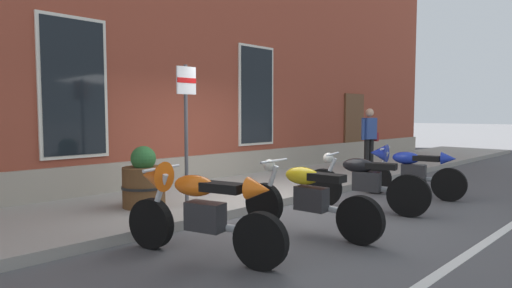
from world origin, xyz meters
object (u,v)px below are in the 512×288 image
motorcycle_orange_sport (195,207)px  motorcycle_blue_sport (407,169)px  pedestrian_blue_top (369,135)px  motorcycle_yellow_naked (307,198)px  barrel_planter (144,182)px  motorcycle_black_naked (363,183)px  parking_sign (186,115)px

motorcycle_orange_sport → motorcycle_blue_sport: (5.07, -0.11, -0.02)m
pedestrian_blue_top → motorcycle_orange_sport: bearing=-164.4°
motorcycle_yellow_naked → barrel_planter: size_ratio=2.18×
motorcycle_blue_sport → pedestrian_blue_top: size_ratio=1.21×
motorcycle_black_naked → pedestrian_blue_top: size_ratio=1.26×
barrel_planter → motorcycle_orange_sport: bearing=-105.9°
motorcycle_orange_sport → motorcycle_black_naked: (3.33, -0.16, -0.10)m
motorcycle_orange_sport → motorcycle_black_naked: motorcycle_orange_sport is taller
motorcycle_orange_sport → barrel_planter: 2.31m
parking_sign → motorcycle_yellow_naked: bearing=-76.3°
motorcycle_black_naked → motorcycle_orange_sport: bearing=177.3°
motorcycle_yellow_naked → pedestrian_blue_top: 6.23m
barrel_planter → motorcycle_black_naked: bearing=-41.3°
motorcycle_orange_sport → motorcycle_blue_sport: bearing=-1.2°
motorcycle_black_naked → motorcycle_blue_sport: motorcycle_blue_sport is taller
motorcycle_yellow_naked → barrel_planter: bearing=112.2°
motorcycle_yellow_naked → pedestrian_blue_top: size_ratio=1.30×
motorcycle_black_naked → parking_sign: size_ratio=0.91×
motorcycle_yellow_naked → motorcycle_black_naked: (1.68, 0.14, 0.00)m
motorcycle_orange_sport → parking_sign: bearing=56.8°
motorcycle_black_naked → parking_sign: parking_sign is taller
motorcycle_blue_sport → parking_sign: (-3.92, 1.87, 1.06)m
motorcycle_black_naked → parking_sign: (-2.18, 1.92, 1.13)m
motorcycle_black_naked → pedestrian_blue_top: bearing=28.7°
pedestrian_blue_top → barrel_planter: bearing=178.7°
motorcycle_blue_sport → barrel_planter: barrel_planter is taller
motorcycle_yellow_naked → parking_sign: 2.41m
motorcycle_blue_sport → parking_sign: bearing=154.5°
barrel_planter → parking_sign: bearing=-41.2°
motorcycle_yellow_naked → motorcycle_orange_sport: bearing=169.7°
motorcycle_orange_sport → motorcycle_black_naked: 3.34m
pedestrian_blue_top → motorcycle_black_naked: bearing=-151.3°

